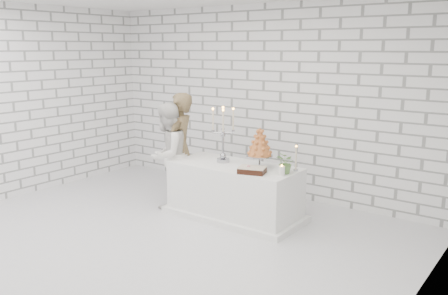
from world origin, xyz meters
The scene contains 13 objects.
ground centered at (0.00, 0.00, 0.00)m, with size 6.00×5.00×0.01m, color silver.
wall_back centered at (0.00, 2.50, 1.50)m, with size 6.00×0.01×3.00m, color white.
wall_left centered at (-3.00, 0.00, 1.50)m, with size 0.01×5.00×3.00m, color white.
wall_right centered at (3.00, 0.00, 1.50)m, with size 0.01×5.00×3.00m, color white.
cake_table centered at (0.35, 1.20, 0.38)m, with size 1.80×0.80×0.75m, color white.
groom centered at (-0.67, 1.23, 0.84)m, with size 0.61×0.40×1.68m, color brown.
bride centered at (-0.72, 1.01, 0.77)m, with size 0.75×0.59×1.55m, color white.
candelabra centered at (0.13, 1.24, 1.15)m, with size 0.32×0.32×0.79m, color #93949D, non-canonical shape.
croquembouche centered at (0.71, 1.27, 1.03)m, with size 0.36×0.36×0.55m, color #97481A, non-canonical shape.
chocolate_cake centered at (0.78, 0.98, 0.79)m, with size 0.34×0.24×0.08m, color black.
pillar_candle centered at (1.15, 1.10, 0.81)m, with size 0.08×0.08×0.12m, color white.
extra_taper centered at (1.18, 1.41, 0.91)m, with size 0.06×0.06×0.32m, color beige.
flowers centered at (1.14, 1.22, 0.89)m, with size 0.25×0.22×0.28m, color #45753D.
Camera 1 is at (4.00, -3.99, 2.33)m, focal length 38.21 mm.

